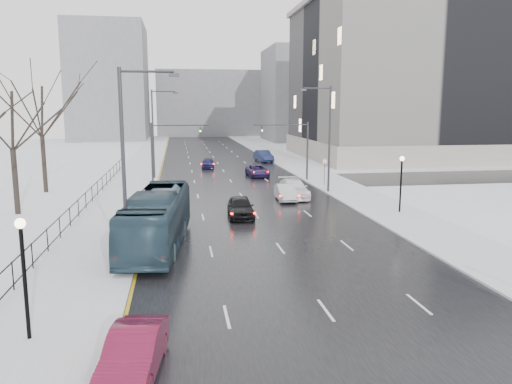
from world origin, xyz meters
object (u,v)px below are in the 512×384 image
tree_park_d (18,215)px  mast_signal_left (162,146)px  sedan_right_distant (263,156)px  tree_park_e (46,193)px  mast_signal_right (298,144)px  bus (157,219)px  lamppost_l (23,261)px  streetlight_r_mid (327,134)px  no_uturn_sign (325,164)px  lamppost_r_mid (401,176)px  sedan_right_far (293,189)px  streetlight_l_near (128,158)px  streetlight_l_far (155,129)px  sedan_right_cross (257,171)px  sedan_left_near (134,353)px  sedan_right_near (286,192)px  sedan_center_far (208,163)px  sedan_center_near (241,207)px

tree_park_d → mast_signal_left: (10.47, 14.00, 4.11)m
sedan_right_distant → tree_park_e: bearing=-143.9°
mast_signal_right → bus: 28.46m
lamppost_l → tree_park_e: bearing=102.7°
streetlight_r_mid → no_uturn_sign: (1.03, 4.00, -3.32)m
tree_park_d → bus: 15.14m
lamppost_r_mid → sedan_right_far: size_ratio=0.77×
streetlight_l_near → streetlight_l_far: bearing=90.0°
sedan_right_far → sedan_right_cross: bearing=96.3°
streetlight_l_near → sedan_right_far: bearing=54.8°
mast_signal_left → mast_signal_right: bearing=0.0°
mast_signal_left → sedan_right_distant: 24.59m
bus → sedan_right_far: bearing=57.9°
lamppost_l → sedan_left_near: lamppost_l is taller
mast_signal_right → streetlight_l_near: bearing=-119.0°
streetlight_l_near → bus: streetlight_l_near is taller
sedan_left_near → sedan_right_distant: (14.12, 58.61, 0.13)m
lamppost_l → mast_signal_left: bearing=84.2°
streetlight_r_mid → sedan_right_cross: size_ratio=2.08×
sedan_left_near → sedan_right_far: (11.70, 28.78, 0.10)m
streetlight_r_mid → sedan_right_far: size_ratio=1.80×
mast_signal_right → sedan_right_distant: (-0.41, 19.78, -3.23)m
bus → sedan_right_near: size_ratio=2.75×
lamppost_r_mid → mast_signal_left: size_ratio=0.66×
mast_signal_right → lamppost_l: bearing=-117.0°
tree_park_d → sedan_left_near: bearing=-66.9°
mast_signal_left → sedan_center_far: size_ratio=1.63×
sedan_left_near → sedan_right_near: bearing=76.5°
tree_park_e → sedan_right_cross: bearing=20.6°
tree_park_e → sedan_right_far: size_ratio=2.43×
mast_signal_right → sedan_right_cross: bearing=132.7°
lamppost_r_mid → sedan_right_far: lamppost_r_mid is taller
sedan_center_near → sedan_right_cross: bearing=79.9°
sedan_right_near → sedan_right_far: (1.00, 1.29, 0.10)m
lamppost_r_mid → sedan_center_far: bearing=112.3°
tree_park_e → lamppost_r_mid: bearing=-25.6°
sedan_right_near → no_uturn_sign: bearing=54.3°
tree_park_d → sedan_right_far: (22.30, 3.94, 0.85)m
lamppost_l → sedan_left_near: size_ratio=0.99×
sedan_right_far → sedan_left_near: bearing=-109.9°
sedan_right_near → sedan_right_distant: 31.31m
no_uturn_sign → bus: bearing=-128.4°
sedan_right_cross → sedan_right_far: (1.00, -14.20, 0.14)m
mast_signal_left → sedan_center_far: bearing=67.1°
lamppost_r_mid → mast_signal_right: bearing=101.5°
bus → sedan_center_near: size_ratio=2.57×
mast_signal_left → sedan_center_near: mast_signal_left is taller
lamppost_l → sedan_right_near: 28.68m
streetlight_l_near → lamppost_r_mid: size_ratio=2.34×
sedan_center_far → lamppost_l: bearing=-95.7°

